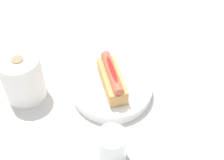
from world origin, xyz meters
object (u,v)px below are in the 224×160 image
object	(u,v)px
water_glass	(112,148)
paper_towel_roll	(23,79)
serving_bowl	(112,89)
hotdog_front	(112,78)

from	to	relation	value
water_glass	paper_towel_roll	bearing A→B (deg)	47.05
serving_bowl	water_glass	world-z (taller)	water_glass
serving_bowl	water_glass	size ratio (longest dim) A/B	2.50
water_glass	hotdog_front	bearing A→B (deg)	-3.66
water_glass	serving_bowl	bearing A→B (deg)	-3.66
hotdog_front	water_glass	xyz separation A→B (m)	(-0.20, 0.01, -0.02)
hotdog_front	water_glass	distance (m)	0.20
serving_bowl	water_glass	xyz separation A→B (m)	(-0.20, 0.01, 0.02)
hotdog_front	water_glass	world-z (taller)	hotdog_front
serving_bowl	paper_towel_roll	world-z (taller)	paper_towel_roll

